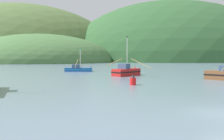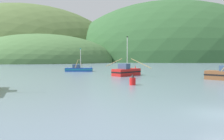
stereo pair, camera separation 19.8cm
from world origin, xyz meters
The scene contains 8 objects.
ground_plane centered at (0.00, 0.00, 0.00)m, with size 600.00×600.00×0.00m, color slate.
hill_mid_right centered at (67.24, 242.31, 0.00)m, with size 157.23×125.78×66.61m, color #516B38.
hill_far_left centered at (-30.76, 197.86, 0.00)m, with size 169.73×135.78×97.78m, color #516B38.
hill_mid_left centered at (-15.42, 140.70, 0.00)m, with size 98.12×78.49×37.12m, color #47703D.
hill_far_center centered at (100.75, 172.48, 0.00)m, with size 197.11×157.69×107.15m, color #2D562D.
fishing_boat_blue centered at (-4.00, 44.40, 0.63)m, with size 7.24×11.22×5.91m.
fishing_boat_red centered at (3.76, 29.59, 0.86)m, with size 6.68×10.38×7.89m.
channel_buoy centered at (-0.26, 15.60, 0.61)m, with size 0.83×0.83×1.49m.
Camera 2 is at (-10.86, -11.88, 3.85)m, focal length 35.03 mm.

